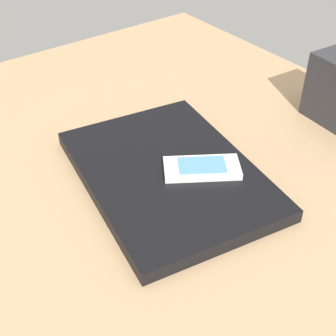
% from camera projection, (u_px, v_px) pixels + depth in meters
% --- Properties ---
extents(desk_surface, '(1.20, 0.80, 0.03)m').
position_uv_depth(desk_surface, '(225.00, 210.00, 0.65)').
color(desk_surface, tan).
rests_on(desk_surface, ground).
extents(laptop_closed, '(0.35, 0.28, 0.02)m').
position_uv_depth(laptop_closed, '(168.00, 174.00, 0.68)').
color(laptop_closed, black).
rests_on(laptop_closed, desk_surface).
extents(cell_phone_on_laptop, '(0.10, 0.12, 0.01)m').
position_uv_depth(cell_phone_on_laptop, '(202.00, 168.00, 0.66)').
color(cell_phone_on_laptop, silver).
rests_on(cell_phone_on_laptop, laptop_closed).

